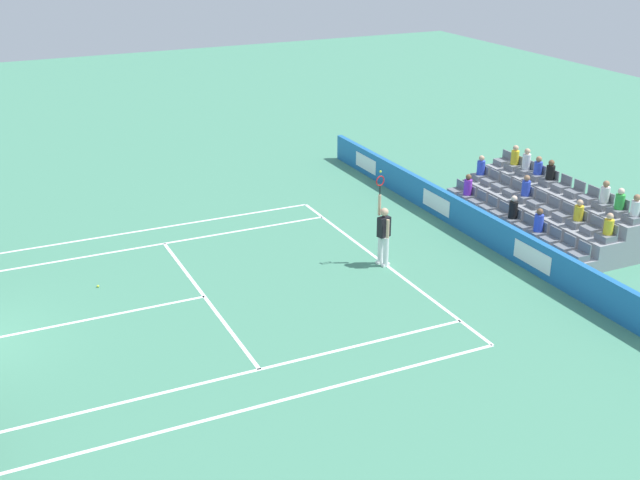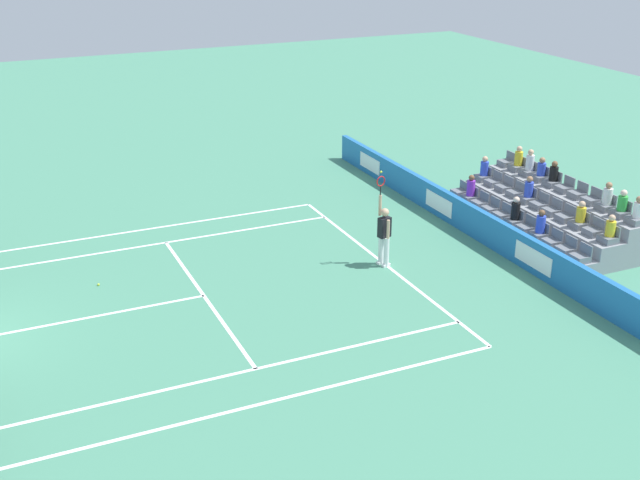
{
  "view_description": "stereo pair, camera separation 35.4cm",
  "coord_description": "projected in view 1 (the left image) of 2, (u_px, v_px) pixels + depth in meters",
  "views": [
    {
      "loc": [
        -19.09,
        -0.88,
        9.79
      ],
      "look_at": [
        -0.1,
        -9.82,
        1.1
      ],
      "focal_mm": 45.34,
      "sensor_mm": 36.0,
      "label": 1
    },
    {
      "loc": [
        -19.24,
        -1.2,
        9.79
      ],
      "look_at": [
        -0.1,
        -9.82,
        1.1
      ],
      "focal_mm": 45.34,
      "sensor_mm": 36.0,
      "label": 2
    }
  ],
  "objects": [
    {
      "name": "line_centre_mark",
      "position": [
        378.0,
        262.0,
        24.0
      ],
      "size": [
        0.1,
        0.2,
        0.01
      ],
      "primitive_type": "cube",
      "color": "white",
      "rests_on": "ground"
    },
    {
      "name": "stadium_stand",
      "position": [
        542.0,
        214.0,
        26.16
      ],
      "size": [
        6.82,
        2.85,
        2.19
      ],
      "color": "gray",
      "rests_on": "ground"
    },
    {
      "name": "sponsor_barrier",
      "position": [
        483.0,
        227.0,
        25.27
      ],
      "size": [
        20.16,
        0.22,
        1.0
      ],
      "color": "#1E66AD",
      "rests_on": "ground"
    },
    {
      "name": "line_service",
      "position": [
        204.0,
        297.0,
        21.87
      ],
      "size": [
        8.23,
        0.1,
        0.01
      ],
      "primitive_type": "cube",
      "color": "white",
      "rests_on": "ground"
    },
    {
      "name": "loose_tennis_ball",
      "position": [
        98.0,
        286.0,
        22.4
      ],
      "size": [
        0.07,
        0.07,
        0.07
      ],
      "primitive_type": "sphere",
      "color": "#D1E533",
      "rests_on": "ground"
    },
    {
      "name": "line_baseline",
      "position": [
        381.0,
        261.0,
        24.04
      ],
      "size": [
        10.97,
        0.1,
        0.01
      ],
      "primitive_type": "cube",
      "color": "white",
      "rests_on": "ground"
    },
    {
      "name": "line_doubles_sideline_left",
      "position": [
        139.0,
        231.0,
        26.28
      ],
      "size": [
        0.1,
        11.89,
        0.01
      ],
      "primitive_type": "cube",
      "color": "white",
      "rests_on": "ground"
    },
    {
      "name": "tennis_player",
      "position": [
        383.0,
        233.0,
        23.46
      ],
      "size": [
        0.53,
        0.4,
        2.85
      ],
      "color": "white",
      "rests_on": "ground"
    },
    {
      "name": "line_centre_service",
      "position": [
        84.0,
        320.0,
        20.61
      ],
      "size": [
        0.1,
        6.4,
        0.01
      ],
      "primitive_type": "cube",
      "color": "white",
      "rests_on": "ground"
    },
    {
      "name": "line_singles_sideline_left",
      "position": [
        150.0,
        246.0,
        25.13
      ],
      "size": [
        0.1,
        11.89,
        0.01
      ],
      "primitive_type": "cube",
      "color": "white",
      "rests_on": "ground"
    },
    {
      "name": "line_singles_sideline_right",
      "position": [
        241.0,
        374.0,
        18.26
      ],
      "size": [
        0.1,
        11.89,
        0.01
      ],
      "primitive_type": "cube",
      "color": "white",
      "rests_on": "ground"
    },
    {
      "name": "line_doubles_sideline_right",
      "position": [
        263.0,
        405.0,
        17.11
      ],
      "size": [
        0.1,
        11.89,
        0.01
      ],
      "primitive_type": "cube",
      "color": "white",
      "rests_on": "ground"
    }
  ]
}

